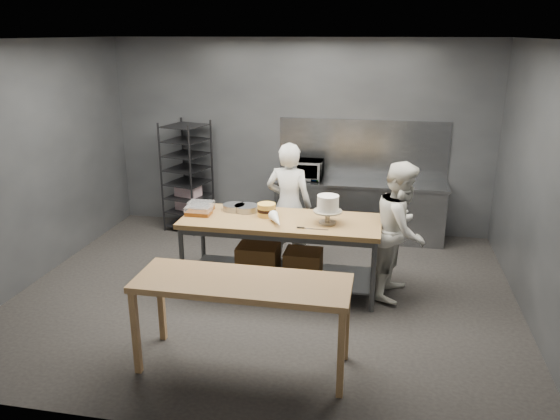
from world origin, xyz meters
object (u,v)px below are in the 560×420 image
at_px(microwave, 305,170).
at_px(frosted_cake_stand, 328,206).
at_px(near_counter, 242,289).
at_px(chef_right, 401,230).
at_px(work_table, 279,246).
at_px(layer_cake, 267,210).
at_px(chef_behind, 289,205).
at_px(speed_rack, 187,177).

relative_size(microwave, frosted_cake_stand, 1.59).
relative_size(near_counter, chef_right, 1.21).
bearing_deg(work_table, layer_cake, 157.11).
height_order(chef_behind, layer_cake, chef_behind).
bearing_deg(speed_rack, chef_right, -28.16).
bearing_deg(near_counter, frosted_cake_stand, 70.17).
distance_m(chef_behind, chef_right, 1.60).
relative_size(chef_behind, frosted_cake_stand, 5.03).
bearing_deg(work_table, microwave, 89.65).
xyz_separation_m(frosted_cake_stand, layer_cake, (-0.76, 0.12, -0.14)).
xyz_separation_m(near_counter, frosted_cake_stand, (0.60, 1.67, 0.32)).
bearing_deg(chef_right, frosted_cake_stand, 114.98).
bearing_deg(chef_right, layer_cake, 105.49).
height_order(chef_behind, chef_right, chef_behind).
bearing_deg(chef_behind, near_counter, 95.82).
xyz_separation_m(work_table, speed_rack, (-1.88, 1.91, 0.28)).
height_order(chef_behind, microwave, chef_behind).
relative_size(near_counter, speed_rack, 1.14).
xyz_separation_m(work_table, microwave, (0.01, 1.99, 0.48)).
bearing_deg(work_table, near_counter, -90.40).
bearing_deg(speed_rack, frosted_cake_stand, -38.39).
bearing_deg(layer_cake, speed_rack, 132.87).
height_order(work_table, chef_right, chef_right).
relative_size(speed_rack, chef_behind, 1.02).
bearing_deg(work_table, speed_rack, 134.53).
distance_m(near_counter, frosted_cake_stand, 1.80).
distance_m(work_table, microwave, 2.05).
bearing_deg(layer_cake, chef_right, 1.97).
bearing_deg(chef_behind, frosted_cake_stand, 132.78).
bearing_deg(microwave, speed_rack, -177.58).
height_order(near_counter, microwave, microwave).
height_order(near_counter, frosted_cake_stand, frosted_cake_stand).
bearing_deg(layer_cake, work_table, -22.89).
height_order(work_table, speed_rack, speed_rack).
bearing_deg(chef_right, microwave, 51.17).
relative_size(near_counter, chef_behind, 1.17).
distance_m(work_table, chef_behind, 0.81).
height_order(speed_rack, chef_behind, speed_rack).
relative_size(speed_rack, chef_right, 1.05).
relative_size(near_counter, microwave, 3.69).
bearing_deg(near_counter, microwave, 89.62).
xyz_separation_m(microwave, layer_cake, (-0.19, -1.92, -0.05)).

